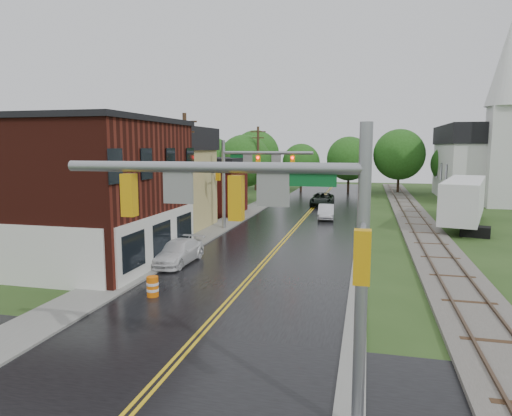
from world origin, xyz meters
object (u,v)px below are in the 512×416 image
at_px(tree_left_a, 27,167).
at_px(semi_trailer, 464,199).
at_px(sedan_silver, 326,212).
at_px(utility_pole_b, 186,175).
at_px(tree_left_c, 188,166).
at_px(brick_building, 50,190).
at_px(church, 487,154).
at_px(utility_pole_c, 258,164).
at_px(construction_barrel, 153,287).
at_px(traffic_signal_far, 249,168).
at_px(traffic_signal_near, 268,222).
at_px(pickup_white, 177,252).
at_px(tree_left_b, 118,157).
at_px(suv_dark, 322,199).
at_px(tree_left_e, 245,162).

bearing_deg(tree_left_a, semi_trailer, 18.38).
xyz_separation_m(sedan_silver, semi_trailer, (11.57, -1.16, 1.68)).
relative_size(utility_pole_b, tree_left_c, 1.18).
bearing_deg(brick_building, tree_left_c, 93.14).
height_order(tree_left_a, tree_left_c, tree_left_a).
height_order(church, semi_trailer, church).
distance_m(utility_pole_c, construction_barrel, 34.42).
bearing_deg(brick_building, traffic_signal_far, 53.08).
xyz_separation_m(church, traffic_signal_near, (-16.53, -51.74, -0.87)).
relative_size(sedan_silver, pickup_white, 0.89).
height_order(church, sedan_silver, church).
xyz_separation_m(traffic_signal_near, utility_pole_c, (-10.27, 42.00, -0.25)).
xyz_separation_m(traffic_signal_near, traffic_signal_far, (-6.94, 25.00, 0.01)).
bearing_deg(tree_left_b, traffic_signal_far, -18.81).
bearing_deg(tree_left_b, church, 29.99).
bearing_deg(church, tree_left_c, -157.76).
xyz_separation_m(church, semi_trailer, (-6.37, -20.71, -3.48)).
height_order(traffic_signal_far, tree_left_c, tree_left_c).
xyz_separation_m(church, tree_left_b, (-37.85, -21.84, -0.12)).
xyz_separation_m(tree_left_a, tree_left_c, (6.00, 18.00, -0.60)).
xyz_separation_m(tree_left_b, semi_trailer, (31.48, 1.12, -3.37)).
height_order(traffic_signal_far, semi_trailer, traffic_signal_far).
bearing_deg(pickup_white, sedan_silver, 72.40).
height_order(utility_pole_c, suv_dark, utility_pole_c).
bearing_deg(semi_trailer, tree_left_e, 150.20).
height_order(traffic_signal_far, construction_barrel, traffic_signal_far).
distance_m(traffic_signal_near, tree_left_a, 30.66).
bearing_deg(tree_left_e, semi_trailer, -29.80).
height_order(church, utility_pole_c, church).
height_order(utility_pole_c, tree_left_c, utility_pole_c).
height_order(pickup_white, construction_barrel, pickup_white).
distance_m(tree_left_b, sedan_silver, 20.66).
bearing_deg(tree_left_b, construction_barrel, -56.81).
distance_m(tree_left_a, tree_left_c, 18.98).
bearing_deg(utility_pole_b, semi_trailer, 28.34).
bearing_deg(tree_left_a, utility_pole_b, 0.45).
relative_size(traffic_signal_near, utility_pole_b, 0.82).
height_order(traffic_signal_near, construction_barrel, traffic_signal_near).
height_order(tree_left_a, tree_left_b, tree_left_b).
distance_m(utility_pole_c, tree_left_b, 16.42).
relative_size(traffic_signal_far, pickup_white, 1.61).
bearing_deg(suv_dark, tree_left_b, -148.37).
bearing_deg(construction_barrel, utility_pole_b, 105.26).
bearing_deg(semi_trailer, traffic_signal_far, -160.60).
bearing_deg(church, traffic_signal_far, -131.27).
relative_size(pickup_white, construction_barrel, 4.89).
bearing_deg(tree_left_c, tree_left_a, -108.43).
distance_m(brick_building, church, 50.58).
distance_m(tree_left_b, suv_dark, 22.55).
relative_size(brick_building, construction_barrel, 15.39).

